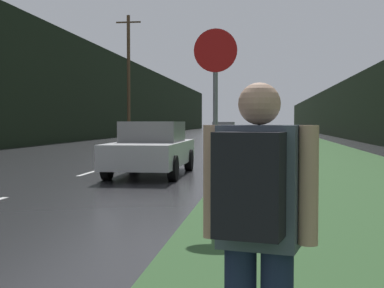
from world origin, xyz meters
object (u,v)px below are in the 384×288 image
at_px(car_passing_near, 152,148).
at_px(car_passing_far, 224,131).
at_px(hitchhiker_with_backpack, 257,227).
at_px(stop_sign, 215,105).

bearing_deg(car_passing_near, car_passing_far, -90.00).
height_order(hitchhiker_with_backpack, car_passing_far, hitchhiker_with_backpack).
bearing_deg(hitchhiker_with_backpack, car_passing_near, 116.89).
xyz_separation_m(car_passing_near, car_passing_far, (0.00, 26.79, -0.01)).
bearing_deg(car_passing_near, stop_sign, 109.58).
height_order(stop_sign, car_passing_near, stop_sign).
height_order(stop_sign, car_passing_far, stop_sign).
bearing_deg(hitchhiker_with_backpack, car_passing_far, 107.08).
relative_size(car_passing_near, car_passing_far, 1.03).
bearing_deg(stop_sign, car_passing_far, 93.95).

